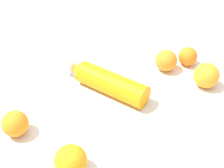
{
  "coord_description": "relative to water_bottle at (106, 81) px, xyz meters",
  "views": [
    {
      "loc": [
        -0.66,
        -0.02,
        0.58
      ],
      "look_at": [
        0.02,
        0.04,
        0.03
      ],
      "focal_mm": 49.99,
      "sensor_mm": 36.0,
      "label": 1
    }
  ],
  "objects": [
    {
      "name": "orange_3",
      "position": [
        0.12,
        -0.17,
        0.0
      ],
      "size": [
        0.07,
        0.07,
        0.07
      ],
      "primitive_type": "sphere",
      "color": "orange",
      "rests_on": "ground_plane"
    },
    {
      "name": "orange_4",
      "position": [
        0.15,
        -0.24,
        -0.0
      ],
      "size": [
        0.06,
        0.06,
        0.06
      ],
      "primitive_type": "sphere",
      "color": "orange",
      "rests_on": "ground_plane"
    },
    {
      "name": "water_bottle",
      "position": [
        0.0,
        0.0,
        0.0
      ],
      "size": [
        0.18,
        0.26,
        0.06
      ],
      "rotation": [
        0.0,
        0.0,
        1.06
      ],
      "color": "orange",
      "rests_on": "ground_plane"
    },
    {
      "name": "orange_2",
      "position": [
        -0.28,
        0.05,
        0.0
      ],
      "size": [
        0.07,
        0.07,
        0.07
      ],
      "primitive_type": "sphere",
      "color": "orange",
      "rests_on": "ground_plane"
    },
    {
      "name": "orange_1",
      "position": [
        -0.18,
        0.2,
        0.0
      ],
      "size": [
        0.07,
        0.07,
        0.07
      ],
      "primitive_type": "sphere",
      "color": "orange",
      "rests_on": "ground_plane"
    },
    {
      "name": "orange_0",
      "position": [
        0.05,
        -0.29,
        0.0
      ],
      "size": [
        0.07,
        0.07,
        0.07
      ],
      "primitive_type": "sphere",
      "color": "orange",
      "rests_on": "ground_plane"
    },
    {
      "name": "ground_plane",
      "position": [
        -0.03,
        -0.06,
        -0.03
      ],
      "size": [
        2.4,
        2.4,
        0.0
      ],
      "primitive_type": "plane",
      "color": "silver"
    }
  ]
}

